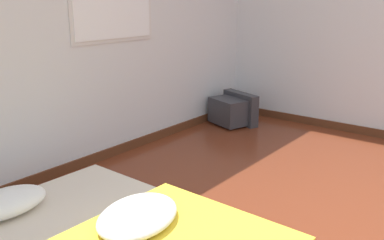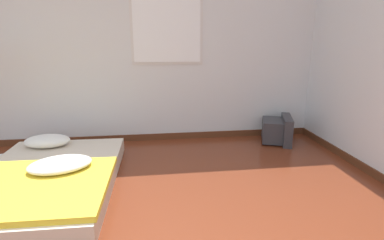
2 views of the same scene
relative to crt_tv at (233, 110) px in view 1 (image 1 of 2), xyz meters
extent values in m
cube|color=silver|center=(-1.99, 0.36, 1.12)|extent=(7.52, 0.06, 2.60)
cube|color=#562D19|center=(-1.99, 0.32, -0.13)|extent=(7.52, 0.02, 0.09)
ellipsoid|color=white|center=(-2.98, -0.25, 0.06)|extent=(0.53, 0.35, 0.14)
ellipsoid|color=silver|center=(-2.62, -1.03, 0.08)|extent=(0.67, 0.56, 0.11)
cube|color=#333338|center=(-0.07, 0.02, -0.01)|extent=(0.39, 0.50, 0.30)
cube|color=#333338|center=(0.11, -0.04, 0.01)|extent=(0.28, 0.54, 0.37)
cube|color=#283342|center=(0.16, -0.06, 0.02)|extent=(0.15, 0.41, 0.27)
camera|label=1|loc=(-4.16, -2.64, 1.29)|focal=40.00mm
camera|label=2|loc=(-1.72, -3.80, 1.23)|focal=28.00mm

